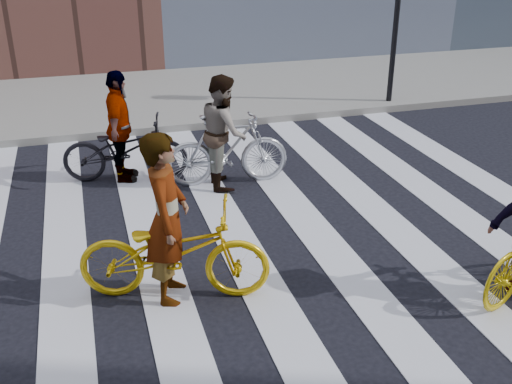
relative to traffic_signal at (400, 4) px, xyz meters
name	(u,v)px	position (x,y,z in m)	size (l,w,h in m)	color
ground	(283,246)	(-4.40, -5.32, -2.28)	(100.00, 100.00, 0.00)	black
sidewalk_far	(182,95)	(-4.40, 2.18, -2.20)	(100.00, 5.00, 0.15)	gray
zebra_crosswalk	(283,246)	(-4.40, -5.32, -2.27)	(8.25, 10.00, 0.01)	silver
traffic_signal	(400,4)	(0.00, 0.00, 0.00)	(0.22, 0.42, 3.33)	black
bike_yellow_left	(174,252)	(-5.93, -6.03, -1.72)	(0.74, 2.12, 1.11)	#E1B10C
bike_silver_mid	(227,150)	(-4.60, -3.12, -1.69)	(0.55, 1.96, 1.18)	#B6B9C0
bike_dark_rear	(125,150)	(-6.14, -2.48, -1.75)	(0.70, 2.00, 1.05)	black
rider_left	(167,219)	(-5.98, -6.03, -1.30)	(0.71, 0.47, 1.96)	slate
rider_mid	(224,131)	(-4.65, -3.12, -1.39)	(0.87, 0.68, 1.79)	slate
rider_rear	(119,127)	(-6.19, -2.48, -1.37)	(1.06, 0.44, 1.81)	slate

